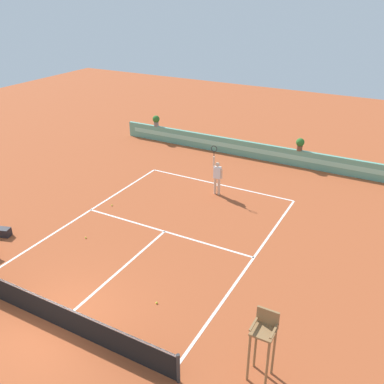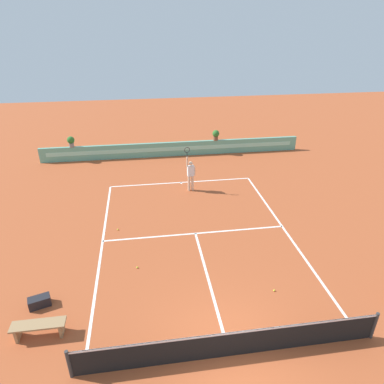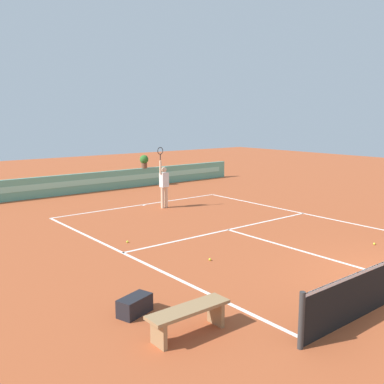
{
  "view_description": "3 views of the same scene",
  "coord_description": "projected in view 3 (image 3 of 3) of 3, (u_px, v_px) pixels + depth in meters",
  "views": [
    {
      "loc": [
        8.53,
        -6.83,
        9.6
      ],
      "look_at": [
        0.17,
        8.59,
        1.0
      ],
      "focal_mm": 39.6,
      "sensor_mm": 36.0,
      "label": 1
    },
    {
      "loc": [
        -2.07,
        -6.54,
        8.73
      ],
      "look_at": [
        0.17,
        8.59,
        1.0
      ],
      "focal_mm": 32.33,
      "sensor_mm": 36.0,
      "label": 2
    },
    {
      "loc": [
        -10.01,
        -4.11,
        3.81
      ],
      "look_at": [
        0.17,
        8.59,
        1.0
      ],
      "focal_mm": 40.79,
      "sensor_mm": 36.0,
      "label": 3
    }
  ],
  "objects": [
    {
      "name": "ground_plane",
      "position": [
        236.0,
        232.0,
        14.59
      ],
      "size": [
        60.0,
        60.0,
        0.0
      ],
      "primitive_type": "plane",
      "color": "#A84C28"
    },
    {
      "name": "court_lines",
      "position": [
        222.0,
        228.0,
        15.14
      ],
      "size": [
        8.32,
        11.94,
        0.01
      ],
      "color": "white",
      "rests_on": "ground"
    },
    {
      "name": "back_wall_barrier",
      "position": [
        95.0,
        182.0,
        22.49
      ],
      "size": [
        18.0,
        0.21,
        1.0
      ],
      "color": "#60A88E",
      "rests_on": "ground"
    },
    {
      "name": "bench_courtside",
      "position": [
        189.0,
        315.0,
        7.66
      ],
      "size": [
        1.6,
        0.44,
        0.51
      ],
      "color": "#99754C",
      "rests_on": "ground"
    },
    {
      "name": "gear_bag",
      "position": [
        135.0,
        305.0,
        8.5
      ],
      "size": [
        0.78,
        0.55,
        0.36
      ],
      "primitive_type": "cube",
      "rotation": [
        0.0,
        0.0,
        0.3
      ],
      "color": "black",
      "rests_on": "ground"
    },
    {
      "name": "tennis_player",
      "position": [
        164.0,
        183.0,
        18.34
      ],
      "size": [
        0.62,
        0.27,
        2.58
      ],
      "color": "beige",
      "rests_on": "ground"
    },
    {
      "name": "tennis_ball_near_baseline",
      "position": [
        374.0,
        244.0,
        13.13
      ],
      "size": [
        0.07,
        0.07,
        0.07
      ],
      "primitive_type": "sphere",
      "color": "#CCE033",
      "rests_on": "ground"
    },
    {
      "name": "tennis_ball_mid_court",
      "position": [
        127.0,
        242.0,
        13.35
      ],
      "size": [
        0.07,
        0.07,
        0.07
      ],
      "primitive_type": "sphere",
      "color": "#CCE033",
      "rests_on": "ground"
    },
    {
      "name": "tennis_ball_by_sideline",
      "position": [
        210.0,
        259.0,
        11.69
      ],
      "size": [
        0.07,
        0.07,
        0.07
      ],
      "primitive_type": "sphere",
      "color": "#CCE033",
      "rests_on": "ground"
    },
    {
      "name": "potted_plant_right",
      "position": [
        144.0,
        161.0,
        24.19
      ],
      "size": [
        0.48,
        0.48,
        0.72
      ],
      "color": "brown",
      "rests_on": "back_wall_barrier"
    }
  ]
}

